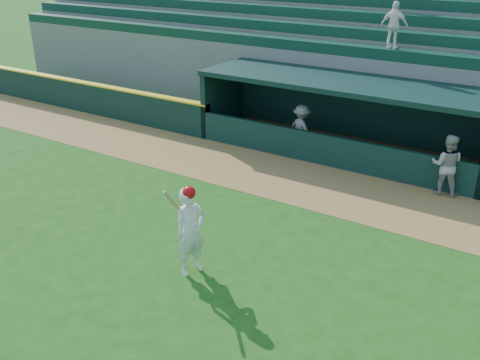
{
  "coord_description": "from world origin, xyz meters",
  "views": [
    {
      "loc": [
        6.18,
        -8.09,
        6.4
      ],
      "look_at": [
        0.0,
        1.6,
        1.3
      ],
      "focal_mm": 40.0,
      "sensor_mm": 36.0,
      "label": 1
    }
  ],
  "objects": [
    {
      "name": "ground",
      "position": [
        0.0,
        0.0,
        0.0
      ],
      "size": [
        120.0,
        120.0,
        0.0
      ],
      "primitive_type": "plane",
      "color": "#1C4B12",
      "rests_on": "ground"
    },
    {
      "name": "dugout_player_front",
      "position": [
        3.68,
        6.33,
        0.86
      ],
      "size": [
        0.91,
        0.75,
        1.73
      ],
      "primitive_type": "imported",
      "rotation": [
        0.0,
        0.0,
        3.26
      ],
      "color": "#9D9E99",
      "rests_on": "ground"
    },
    {
      "name": "dugout_player_inside",
      "position": [
        -1.13,
        7.14,
        0.8
      ],
      "size": [
        1.19,
        0.95,
        1.61
      ],
      "primitive_type": "imported",
      "rotation": [
        0.0,
        0.0,
        2.75
      ],
      "color": "gray",
      "rests_on": "ground"
    },
    {
      "name": "dugout",
      "position": [
        0.0,
        8.0,
        1.36
      ],
      "size": [
        9.4,
        2.8,
        2.46
      ],
      "color": "slate",
      "rests_on": "ground"
    },
    {
      "name": "field_wall_left",
      "position": [
        -12.25,
        6.55,
        0.6
      ],
      "size": [
        15.5,
        0.3,
        1.2
      ],
      "primitive_type": "cube",
      "color": "black",
      "rests_on": "ground"
    },
    {
      "name": "warning_track",
      "position": [
        0.0,
        4.9,
        0.01
      ],
      "size": [
        40.0,
        3.0,
        0.01
      ],
      "primitive_type": "cube",
      "color": "olive",
      "rests_on": "ground"
    },
    {
      "name": "stands",
      "position": [
        0.04,
        12.57,
        2.39
      ],
      "size": [
        34.5,
        6.25,
        7.4
      ],
      "color": "slate",
      "rests_on": "ground"
    },
    {
      "name": "wall_stripe_left",
      "position": [
        -12.25,
        6.55,
        1.23
      ],
      "size": [
        15.5,
        0.32,
        0.06
      ],
      "primitive_type": "cube",
      "color": "yellow",
      "rests_on": "field_wall_left"
    },
    {
      "name": "batter_at_plate",
      "position": [
        0.14,
        -0.51,
        0.99
      ],
      "size": [
        0.66,
        0.87,
        2.0
      ],
      "color": "silver",
      "rests_on": "ground"
    }
  ]
}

